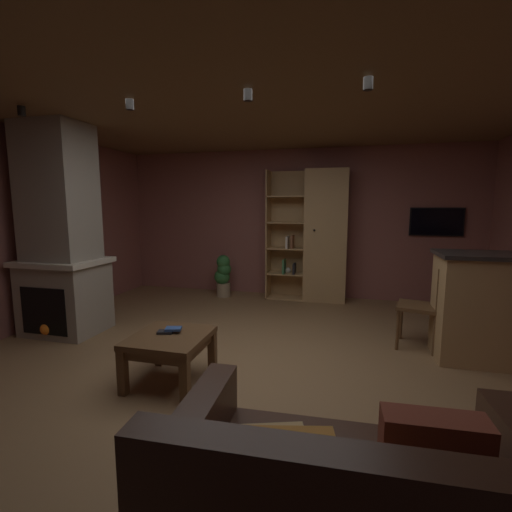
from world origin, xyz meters
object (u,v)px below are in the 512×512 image
dining_chair (427,301)px  potted_floor_plant (223,275)px  table_book_1 (173,329)px  table_book_0 (165,332)px  wall_mounted_tv (436,222)px  coffee_table (170,344)px  stone_fireplace (61,241)px  bookshelf_cabinet (320,237)px

dining_chair → potted_floor_plant: bearing=150.6°
table_book_1 → dining_chair: 2.68m
table_book_0 → wall_mounted_tv: 4.51m
table_book_1 → potted_floor_plant: potted_floor_plant is taller
coffee_table → table_book_0: 0.12m
table_book_0 → dining_chair: (2.39, 1.36, 0.08)m
table_book_1 → wall_mounted_tv: (2.81, 3.33, 0.84)m
coffee_table → table_book_1: size_ratio=4.83×
dining_chair → potted_floor_plant: dining_chair is taller
coffee_table → dining_chair: (2.33, 1.38, 0.18)m
table_book_0 → wall_mounted_tv: bearing=49.5°
coffee_table → dining_chair: 2.72m
stone_fireplace → wall_mounted_tv: size_ratio=3.22×
bookshelf_cabinet → dining_chair: bearing=-54.6°
bookshelf_cabinet → table_book_1: size_ratio=15.40×
coffee_table → bookshelf_cabinet: bearing=71.7°
bookshelf_cabinet → table_book_0: (-1.11, -3.16, -0.61)m
potted_floor_plant → table_book_1: bearing=-78.8°
potted_floor_plant → wall_mounted_tv: bearing=6.2°
dining_chair → potted_floor_plant: (-2.91, 1.64, -0.15)m
dining_chair → table_book_1: bearing=-150.5°
coffee_table → wall_mounted_tv: (2.82, 3.40, 0.96)m
dining_chair → bookshelf_cabinet: bearing=125.4°
bookshelf_cabinet → potted_floor_plant: size_ratio=2.96×
stone_fireplace → table_book_0: size_ratio=18.84×
potted_floor_plant → wall_mounted_tv: (3.40, 0.37, 0.93)m
stone_fireplace → dining_chair: bearing=7.1°
bookshelf_cabinet → potted_floor_plant: bookshelf_cabinet is taller
bookshelf_cabinet → dining_chair: bookshelf_cabinet is taller
coffee_table → potted_floor_plant: (-0.58, 3.03, 0.03)m
table_book_1 → potted_floor_plant: bearing=101.2°
bookshelf_cabinet → coffee_table: bearing=-108.3°
coffee_table → table_book_1: 0.14m
bookshelf_cabinet → dining_chair: size_ratio=2.32×
wall_mounted_tv → table_book_1: bearing=-130.2°
bookshelf_cabinet → table_book_1: (-1.05, -3.12, -0.59)m
stone_fireplace → potted_floor_plant: (1.29, 2.17, -0.75)m
coffee_table → table_book_0: size_ratio=5.03×
table_book_0 → table_book_1: table_book_1 is taller
coffee_table → table_book_1: (0.00, 0.07, 0.12)m
stone_fireplace → dining_chair: size_ratio=2.73×
dining_chair → stone_fireplace: bearing=-172.9°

